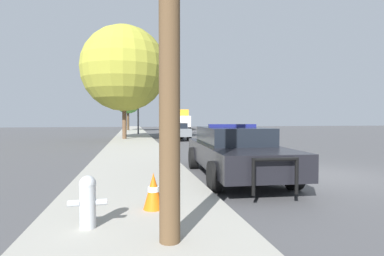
% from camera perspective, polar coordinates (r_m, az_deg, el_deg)
% --- Properties ---
extents(ground_plane, '(110.00, 110.00, 0.00)m').
position_cam_1_polar(ground_plane, '(9.31, 23.08, -8.35)').
color(ground_plane, '#474749').
extents(sidewalk_left, '(3.00, 110.00, 0.13)m').
position_cam_1_polar(sidewalk_left, '(7.70, -10.56, -9.85)').
color(sidewalk_left, '#99968C').
rests_on(sidewalk_left, ground_plane).
extents(police_car, '(2.31, 5.37, 1.46)m').
position_cam_1_polar(police_car, '(8.39, 8.02, -4.20)').
color(police_car, black).
rests_on(police_car, ground_plane).
extents(fire_hydrant, '(0.51, 0.22, 0.71)m').
position_cam_1_polar(fire_hydrant, '(4.39, -19.25, -12.84)').
color(fire_hydrant, '#B7BCC1').
rests_on(fire_hydrant, sidewalk_left).
extents(traffic_light, '(3.87, 0.35, 5.29)m').
position_cam_1_polar(traffic_light, '(29.80, -7.33, 6.06)').
color(traffic_light, '#424247').
rests_on(traffic_light, sidewalk_left).
extents(car_background_distant, '(2.04, 4.23, 1.39)m').
position_cam_1_polar(car_background_distant, '(45.34, -4.94, 0.62)').
color(car_background_distant, navy).
rests_on(car_background_distant, ground_plane).
extents(car_background_midblock, '(2.01, 4.58, 1.30)m').
position_cam_1_polar(car_background_midblock, '(23.05, -3.32, -0.51)').
color(car_background_midblock, slate).
rests_on(car_background_midblock, ground_plane).
extents(box_truck, '(2.64, 7.33, 3.00)m').
position_cam_1_polar(box_truck, '(45.55, -2.37, 1.73)').
color(box_truck, silver).
rests_on(box_truck, ground_plane).
extents(tree_sidewalk_far, '(3.67, 3.67, 5.89)m').
position_cam_1_polar(tree_sidewalk_far, '(40.58, -12.11, 5.30)').
color(tree_sidewalk_far, '#4C3823').
rests_on(tree_sidewalk_far, sidewalk_left).
extents(tree_sidewalk_mid, '(6.33, 6.33, 8.40)m').
position_cam_1_polar(tree_sidewalk_mid, '(23.22, -12.82, 10.97)').
color(tree_sidewalk_mid, brown).
rests_on(tree_sidewalk_mid, sidewalk_left).
extents(traffic_cone, '(0.33, 0.33, 0.59)m').
position_cam_1_polar(traffic_cone, '(5.05, -7.36, -11.78)').
color(traffic_cone, orange).
rests_on(traffic_cone, sidewalk_left).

